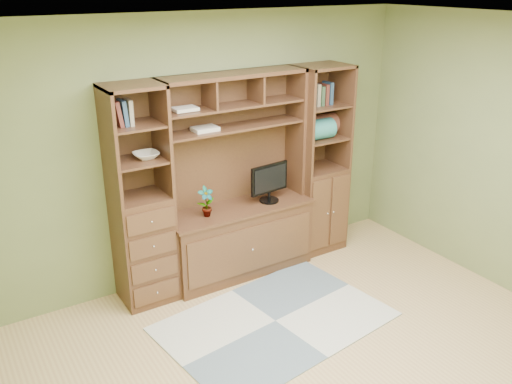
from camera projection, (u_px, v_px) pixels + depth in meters
room at (340, 221)px, 3.76m from camera, size 4.60×4.10×2.64m
center_hutch at (239, 179)px, 5.32m from camera, size 1.54×0.53×2.05m
left_tower at (141, 198)px, 4.86m from camera, size 0.50×0.45×2.05m
right_tower at (319, 161)px, 5.85m from camera, size 0.55×0.45×2.05m
rug at (275, 321)px, 4.85m from camera, size 2.10×1.54×0.01m
monitor at (269, 176)px, 5.46m from camera, size 0.47×0.25×0.55m
orchid at (206, 202)px, 5.16m from camera, size 0.16×0.11×0.30m
magazines at (205, 129)px, 5.04m from camera, size 0.24×0.17×0.04m
bowl at (146, 155)px, 4.76m from camera, size 0.22×0.22×0.05m
blanket_teal at (317, 130)px, 5.64m from camera, size 0.37×0.21×0.21m
blanket_red at (326, 124)px, 5.85m from camera, size 0.39×0.22×0.22m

